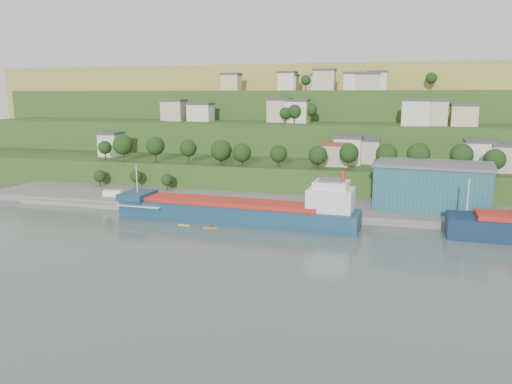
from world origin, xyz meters
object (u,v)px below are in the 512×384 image
(cargo_ship_near, at_px, (243,212))
(warehouse, at_px, (432,185))
(caravan, at_px, (113,194))
(kayak_orange, at_px, (210,227))

(cargo_ship_near, xyz_separation_m, warehouse, (48.46, 21.76, 5.76))
(caravan, relative_size, kayak_orange, 1.61)
(warehouse, distance_m, kayak_orange, 62.98)
(cargo_ship_near, bearing_deg, kayak_orange, -125.14)
(cargo_ship_near, bearing_deg, warehouse, 26.87)
(cargo_ship_near, distance_m, caravan, 48.08)
(warehouse, relative_size, kayak_orange, 9.13)
(cargo_ship_near, xyz_separation_m, kayak_orange, (-6.35, -8.17, -2.41))
(warehouse, height_order, caravan, warehouse)
(cargo_ship_near, distance_m, kayak_orange, 10.63)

